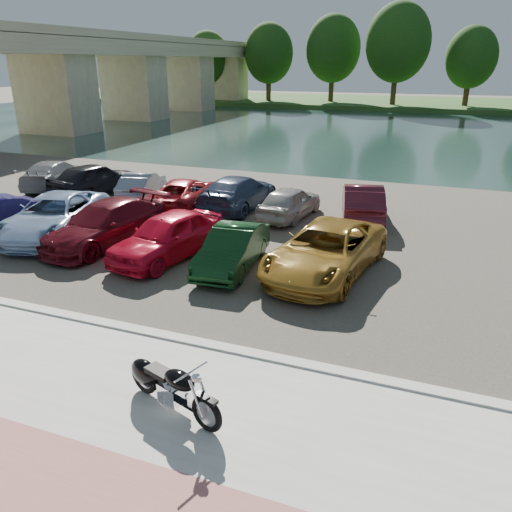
{
  "coord_description": "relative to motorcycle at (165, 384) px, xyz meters",
  "views": [
    {
      "loc": [
        4.53,
        -6.6,
        5.97
      ],
      "look_at": [
        0.11,
        5.05,
        1.1
      ],
      "focal_mm": 35.0,
      "sensor_mm": 36.0,
      "label": 1
    }
  ],
  "objects": [
    {
      "name": "promenade",
      "position": [
        -0.34,
        -0.85,
        -0.51
      ],
      "size": [
        60.0,
        6.0,
        0.1
      ],
      "primitive_type": "cube",
      "color": "#B7B3AC",
      "rests_on": "ground"
    },
    {
      "name": "kerb",
      "position": [
        -0.34,
        2.15,
        -0.49
      ],
      "size": [
        60.0,
        0.3,
        0.14
      ],
      "primitive_type": "cube",
      "color": "#B7B3AC",
      "rests_on": "ground"
    },
    {
      "name": "car_6",
      "position": [
        1.25,
        7.12,
        0.21
      ],
      "size": [
        3.19,
        5.59,
        1.47
      ],
      "primitive_type": "imported",
      "rotation": [
        0.0,
        0.0,
        -0.15
      ],
      "color": "#A57626",
      "rests_on": "parking_lot"
    },
    {
      "name": "car_10",
      "position": [
        -6.21,
        12.26,
        0.1
      ],
      "size": [
        2.77,
        4.73,
        1.24
      ],
      "primitive_type": "imported",
      "rotation": [
        0.0,
        0.0,
        3.31
      ],
      "color": "maroon",
      "rests_on": "parking_lot"
    },
    {
      "name": "car_5",
      "position": [
        -1.5,
        6.55,
        0.11
      ],
      "size": [
        1.62,
        3.92,
        1.26
      ],
      "primitive_type": "imported",
      "rotation": [
        0.0,
        0.0,
        0.07
      ],
      "color": "black",
      "rests_on": "parking_lot"
    },
    {
      "name": "car_3",
      "position": [
        -6.43,
        6.99,
        0.2
      ],
      "size": [
        2.8,
        5.25,
        1.45
      ],
      "primitive_type": "imported",
      "rotation": [
        0.0,
        0.0,
        -0.16
      ],
      "color": "#580C16",
      "rests_on": "parking_lot"
    },
    {
      "name": "pink_path",
      "position": [
        -0.34,
        -2.35,
        -0.46
      ],
      "size": [
        60.0,
        2.0,
        0.01
      ],
      "primitive_type": "cube",
      "color": "#9D5B59",
      "rests_on": "promenade"
    },
    {
      "name": "bridge",
      "position": [
        -28.34,
        41.17,
        4.96
      ],
      "size": [
        7.0,
        56.0,
        8.55
      ],
      "color": "tan",
      "rests_on": "ground"
    },
    {
      "name": "car_8",
      "position": [
        -11.2,
        12.62,
        0.24
      ],
      "size": [
        2.8,
        4.77,
        1.52
      ],
      "primitive_type": "imported",
      "rotation": [
        0.0,
        0.0,
        2.9
      ],
      "color": "black",
      "rests_on": "parking_lot"
    },
    {
      "name": "far_trees",
      "position": [
        4.02,
        65.94,
        6.93
      ],
      "size": [
        70.25,
        10.68,
        12.52
      ],
      "color": "#3D2B16",
      "rests_on": "far_bank"
    },
    {
      "name": "ground",
      "position": [
        -0.34,
        0.15,
        -0.56
      ],
      "size": [
        200.0,
        200.0,
        0.0
      ],
      "primitive_type": "plane",
      "color": "#595447",
      "rests_on": "ground"
    },
    {
      "name": "river",
      "position": [
        -0.34,
        40.15,
        -0.56
      ],
      "size": [
        120.0,
        40.0,
        0.0
      ],
      "primitive_type": "cube",
      "color": "#1B322E",
      "rests_on": "ground"
    },
    {
      "name": "car_4",
      "position": [
        -3.78,
        6.62,
        0.22
      ],
      "size": [
        2.58,
        4.61,
        1.48
      ],
      "primitive_type": "imported",
      "rotation": [
        0.0,
        0.0,
        -0.2
      ],
      "color": "red",
      "rests_on": "parking_lot"
    },
    {
      "name": "car_2",
      "position": [
        -8.71,
        7.1,
        0.21
      ],
      "size": [
        3.68,
        5.73,
        1.47
      ],
      "primitive_type": "imported",
      "rotation": [
        0.0,
        0.0,
        0.25
      ],
      "color": "#8FABD1",
      "rests_on": "parking_lot"
    },
    {
      "name": "car_11",
      "position": [
        -3.89,
        12.73,
        0.19
      ],
      "size": [
        2.22,
        5.0,
        1.43
      ],
      "primitive_type": "imported",
      "rotation": [
        0.0,
        0.0,
        3.1
      ],
      "color": "#2A3651",
      "rests_on": "parking_lot"
    },
    {
      "name": "car_9",
      "position": [
        -8.69,
        12.74,
        0.09
      ],
      "size": [
        2.2,
        3.93,
        1.23
      ],
      "primitive_type": "imported",
      "rotation": [
        0.0,
        0.0,
        3.4
      ],
      "color": "gray",
      "rests_on": "parking_lot"
    },
    {
      "name": "far_bank",
      "position": [
        -0.34,
        72.15,
        -0.26
      ],
      "size": [
        120.0,
        24.0,
        0.6
      ],
      "primitive_type": "cube",
      "color": "#264A1A",
      "rests_on": "ground"
    },
    {
      "name": "car_7",
      "position": [
        -13.96,
        13.04,
        0.16
      ],
      "size": [
        3.2,
        5.05,
        1.36
      ],
      "primitive_type": "imported",
      "rotation": [
        0.0,
        0.0,
        3.44
      ],
      "color": "gray",
      "rests_on": "parking_lot"
    },
    {
      "name": "parking_lot",
      "position": [
        -0.34,
        11.15,
        -0.54
      ],
      "size": [
        60.0,
        18.0,
        0.04
      ],
      "primitive_type": "cube",
      "color": "#3F3933",
      "rests_on": "ground"
    },
    {
      "name": "car_13",
      "position": [
        1.32,
        13.12,
        0.19
      ],
      "size": [
        2.41,
        4.57,
        1.43
      ],
      "primitive_type": "imported",
      "rotation": [
        0.0,
        0.0,
        3.36
      ],
      "color": "#4F1520",
      "rests_on": "parking_lot"
    },
    {
      "name": "car_12",
      "position": [
        -1.45,
        12.26,
        0.13
      ],
      "size": [
        1.97,
        3.96,
        1.3
      ],
      "primitive_type": "imported",
      "rotation": [
        0.0,
        0.0,
        3.02
      ],
      "color": "#9C9C98",
      "rests_on": "parking_lot"
    },
    {
      "name": "motorcycle",
      "position": [
        0.0,
        0.0,
        0.0
      ],
      "size": [
        2.26,
        1.04,
        1.05
      ],
      "rotation": [
        0.0,
        0.0,
        -0.33
      ],
      "color": "black",
      "rests_on": "promenade"
    }
  ]
}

